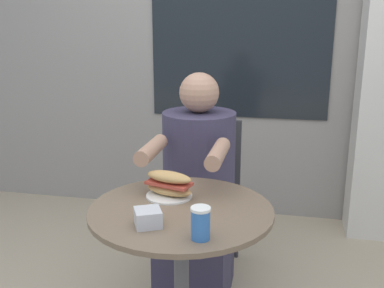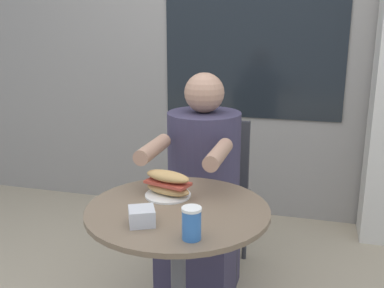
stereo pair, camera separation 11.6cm
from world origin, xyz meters
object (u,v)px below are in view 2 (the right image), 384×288
at_px(cafe_table, 178,253).
at_px(drink_cup, 192,223).
at_px(diner_chair, 216,181).
at_px(sandwich_on_plate, 168,185).
at_px(seated_diner, 202,205).

height_order(cafe_table, drink_cup, drink_cup).
bearing_deg(drink_cup, diner_chair, 98.20).
distance_m(cafe_table, sandwich_on_plate, 0.28).
bearing_deg(diner_chair, drink_cup, 98.50).
distance_m(cafe_table, seated_diner, 0.56).
relative_size(sandwich_on_plate, drink_cup, 1.93).
height_order(seated_diner, drink_cup, seated_diner).
bearing_deg(sandwich_on_plate, cafe_table, -54.77).
bearing_deg(cafe_table, diner_chair, 92.75).
distance_m(cafe_table, diner_chair, 0.90).
bearing_deg(cafe_table, seated_diner, 94.55).
distance_m(cafe_table, drink_cup, 0.36).
relative_size(cafe_table, sandwich_on_plate, 3.40).
relative_size(diner_chair, sandwich_on_plate, 4.04).
bearing_deg(sandwich_on_plate, drink_cup, -60.05).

